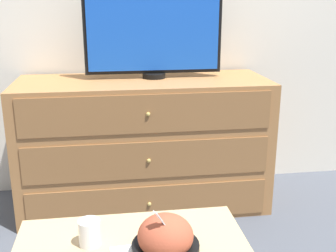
# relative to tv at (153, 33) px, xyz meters

# --- Properties ---
(ground_plane) EXTENTS (12.00, 12.00, 0.00)m
(ground_plane) POSITION_rel_tv_xyz_m (0.08, 0.26, -1.07)
(ground_plane) COLOR #474C56
(dresser) EXTENTS (1.50, 0.58, 0.81)m
(dresser) POSITION_rel_tv_xyz_m (-0.07, -0.06, -0.67)
(dresser) COLOR #9E6B3D
(dresser) RESTS_ON ground_plane
(tv) EXTENTS (0.82, 0.14, 0.52)m
(tv) POSITION_rel_tv_xyz_m (0.00, 0.00, 0.00)
(tv) COLOR black
(tv) RESTS_ON dresser
(takeout_bowl) EXTENTS (0.21, 0.21, 0.18)m
(takeout_bowl) POSITION_rel_tv_xyz_m (-0.12, -1.38, -0.52)
(takeout_bowl) COLOR black
(takeout_bowl) RESTS_ON coffee_table
(drink_cup) EXTENTS (0.07, 0.07, 0.09)m
(drink_cup) POSITION_rel_tv_xyz_m (-0.36, -1.29, -0.54)
(drink_cup) COLOR #9E6638
(drink_cup) RESTS_ON coffee_table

